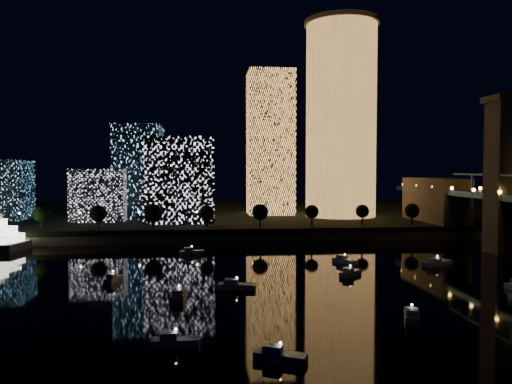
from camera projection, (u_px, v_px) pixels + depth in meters
ground at (354, 299)px, 103.42m from camera, size 520.00×520.00×0.00m
far_bank at (264, 215)px, 262.32m from camera, size 420.00×160.00×5.00m
seawall at (289, 237)px, 184.85m from camera, size 420.00×6.00×3.00m
tower_cylindrical at (341, 119)px, 229.39m from camera, size 34.00×34.00×89.39m
tower_rectangular at (270, 143)px, 241.36m from camera, size 21.58×21.58×68.68m
midrise_blocks at (128, 180)px, 216.52m from camera, size 99.24×47.38×41.45m
motorboats at (348, 285)px, 111.71m from camera, size 100.05×93.74×2.78m
esplanade_trees at (190, 213)px, 186.76m from camera, size 165.75×6.86×8.93m
street_lamps at (197, 215)px, 193.02m from camera, size 132.70×0.70×5.65m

